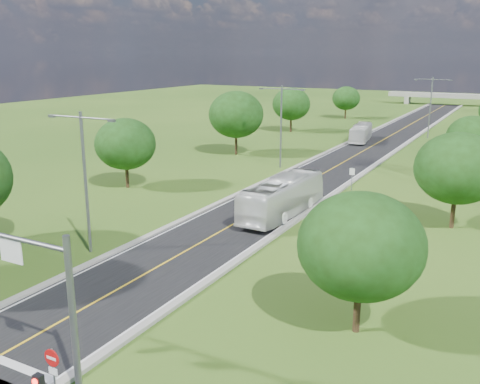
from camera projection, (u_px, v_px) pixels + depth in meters
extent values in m
plane|color=#284A15|center=(362.00, 152.00, 76.34)|extent=(260.00, 260.00, 0.00)
cube|color=black|center=(373.00, 146.00, 81.44)|extent=(8.00, 150.00, 0.06)
cube|color=gray|center=(346.00, 143.00, 83.38)|extent=(0.50, 150.00, 0.22)
cube|color=gray|center=(401.00, 148.00, 79.46)|extent=(0.50, 150.00, 0.22)
cylinder|color=slate|center=(73.00, 323.00, 20.86)|extent=(0.28, 0.28, 7.20)
cube|color=white|center=(11.00, 251.00, 21.72)|extent=(1.25, 0.06, 1.00)
cylinder|color=#FF140C|center=(35.00, 382.00, 17.61)|extent=(0.22, 0.05, 0.22)
cylinder|color=slate|center=(54.00, 376.00, 21.39)|extent=(0.08, 0.08, 2.50)
cylinder|color=#B20F0F|center=(52.00, 358.00, 21.15)|extent=(0.76, 0.05, 0.76)
cube|color=white|center=(51.00, 358.00, 21.13)|extent=(0.50, 0.02, 0.12)
cube|color=white|center=(53.00, 371.00, 21.31)|extent=(0.45, 0.04, 0.30)
cylinder|color=slate|center=(352.00, 179.00, 54.93)|extent=(0.08, 0.08, 2.40)
cube|color=white|center=(352.00, 172.00, 54.70)|extent=(0.55, 0.04, 0.70)
cube|color=gray|center=(407.00, 100.00, 148.77)|extent=(1.20, 3.00, 2.00)
cube|color=gray|center=(446.00, 96.00, 143.76)|extent=(30.00, 3.00, 1.20)
cylinder|color=slate|center=(86.00, 184.00, 37.00)|extent=(0.22, 0.22, 10.00)
cylinder|color=slate|center=(65.00, 116.00, 36.48)|extent=(2.80, 0.12, 0.12)
cylinder|color=slate|center=(96.00, 119.00, 35.19)|extent=(2.80, 0.12, 0.12)
cube|color=slate|center=(52.00, 116.00, 37.09)|extent=(0.50, 0.25, 0.18)
cube|color=slate|center=(112.00, 121.00, 34.60)|extent=(0.50, 0.25, 0.18)
cylinder|color=slate|center=(281.00, 127.00, 65.08)|extent=(0.22, 0.22, 10.00)
cylinder|color=slate|center=(271.00, 89.00, 64.56)|extent=(2.80, 0.12, 0.12)
cylinder|color=slate|center=(293.00, 89.00, 63.27)|extent=(2.80, 0.12, 0.12)
cube|color=slate|center=(261.00, 89.00, 65.17)|extent=(0.50, 0.25, 0.18)
cube|color=slate|center=(303.00, 90.00, 62.68)|extent=(0.50, 0.25, 0.18)
cylinder|color=slate|center=(430.00, 108.00, 87.63)|extent=(0.22, 0.22, 10.00)
cylinder|color=slate|center=(424.00, 79.00, 87.11)|extent=(2.80, 0.12, 0.12)
cylinder|color=slate|center=(442.00, 80.00, 85.82)|extent=(2.80, 0.12, 0.12)
cube|color=slate|center=(416.00, 79.00, 87.72)|extent=(0.50, 0.25, 0.18)
cube|color=slate|center=(450.00, 80.00, 85.24)|extent=(0.50, 0.25, 0.18)
cylinder|color=black|center=(127.00, 175.00, 56.14)|extent=(0.36, 0.36, 2.70)
ellipsoid|color=#1A380F|center=(125.00, 144.00, 55.30)|extent=(6.30, 6.30, 5.36)
cylinder|color=black|center=(236.00, 143.00, 74.33)|extent=(0.36, 0.36, 3.24)
ellipsoid|color=#1A380F|center=(236.00, 114.00, 73.33)|extent=(7.56, 7.56, 6.43)
cylinder|color=black|center=(291.00, 124.00, 95.72)|extent=(0.36, 0.36, 2.88)
ellipsoid|color=#1A380F|center=(291.00, 104.00, 94.83)|extent=(6.72, 6.72, 5.71)
cylinder|color=black|center=(345.00, 113.00, 115.03)|extent=(0.36, 0.36, 2.52)
ellipsoid|color=#1A380F|center=(346.00, 98.00, 114.25)|extent=(5.88, 5.88, 5.00)
cylinder|color=black|center=(357.00, 307.00, 27.01)|extent=(0.36, 0.36, 2.70)
ellipsoid|color=#1A380F|center=(361.00, 246.00, 26.18)|extent=(6.30, 6.30, 5.36)
cylinder|color=black|center=(453.00, 211.00, 43.09)|extent=(0.36, 0.36, 2.88)
ellipsoid|color=#1A380F|center=(458.00, 168.00, 42.20)|extent=(6.72, 6.72, 5.71)
cylinder|color=black|center=(469.00, 164.00, 62.31)|extent=(0.36, 0.36, 2.52)
ellipsoid|color=#1A380F|center=(472.00, 137.00, 61.53)|extent=(5.88, 5.88, 5.00)
imported|color=white|center=(283.00, 197.00, 46.21)|extent=(3.17, 11.97, 3.31)
imported|color=silver|center=(361.00, 133.00, 85.01)|extent=(3.72, 10.12, 2.76)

